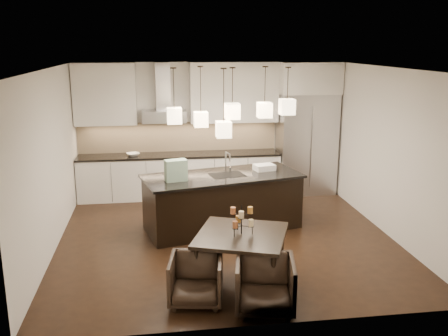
{
  "coord_description": "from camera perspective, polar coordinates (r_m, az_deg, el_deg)",
  "views": [
    {
      "loc": [
        -1.14,
        -7.81,
        3.19
      ],
      "look_at": [
        0.0,
        0.2,
        1.15
      ],
      "focal_mm": 40.0,
      "sensor_mm": 36.0,
      "label": 1
    }
  ],
  "objects": [
    {
      "name": "candelabra",
      "position": [
        6.7,
        2.01,
        -5.88
      ],
      "size": [
        0.43,
        0.43,
        0.41
      ],
      "primitive_type": null,
      "rotation": [
        0.0,
        0.0,
        -0.36
      ],
      "color": "black",
      "rests_on": "dining_table"
    },
    {
      "name": "refrigerator",
      "position": [
        10.9,
        9.37,
        2.77
      ],
      "size": [
        1.2,
        0.72,
        2.15
      ],
      "primitive_type": "cube",
      "color": "#B7B7BA",
      "rests_on": "floor"
    },
    {
      "name": "pendant_e",
      "position": [
        8.54,
        7.22,
        6.96
      ],
      "size": [
        0.24,
        0.24,
        0.26
      ],
      "primitive_type": "cube",
      "color": "#FFE2AD",
      "rests_on": "ceiling"
    },
    {
      "name": "candle_f",
      "position": [
        6.54,
        1.99,
        -5.35
      ],
      "size": [
        0.09,
        0.09,
        0.09
      ],
      "primitive_type": "cylinder",
      "rotation": [
        0.0,
        0.0,
        -0.36
      ],
      "color": "beige",
      "rests_on": "candelabra"
    },
    {
      "name": "wall_right",
      "position": [
        8.91,
        18.06,
        1.86
      ],
      "size": [
        0.02,
        5.5,
        2.8
      ],
      "primitive_type": "cube",
      "color": "silver",
      "rests_on": "ground"
    },
    {
      "name": "dining_table",
      "position": [
        6.9,
        1.97,
        -10.17
      ],
      "size": [
        1.49,
        1.49,
        0.69
      ],
      "primitive_type": null,
      "rotation": [
        0.0,
        0.0,
        -0.36
      ],
      "color": "black",
      "rests_on": "floor"
    },
    {
      "name": "pendant_f",
      "position": [
        8.17,
        -0.04,
        4.43
      ],
      "size": [
        0.24,
        0.24,
        0.26
      ],
      "primitive_type": "cube",
      "color": "#FFE2AD",
      "rests_on": "ceiling"
    },
    {
      "name": "candle_a",
      "position": [
        6.69,
        3.11,
        -6.27
      ],
      "size": [
        0.09,
        0.09,
        0.09
      ],
      "primitive_type": "cylinder",
      "rotation": [
        0.0,
        0.0,
        -0.36
      ],
      "color": "beige",
      "rests_on": "candelabra"
    },
    {
      "name": "upper_cab_right",
      "position": [
        10.56,
        1.17,
        8.63
      ],
      "size": [
        1.85,
        0.35,
        1.25
      ],
      "primitive_type": "cube",
      "color": "silver",
      "rests_on": "wall_back"
    },
    {
      "name": "pendant_d",
      "position": [
        8.76,
        4.66,
        6.62
      ],
      "size": [
        0.24,
        0.24,
        0.26
      ],
      "primitive_type": "cube",
      "color": "#FFE2AD",
      "rests_on": "ceiling"
    },
    {
      "name": "candle_b",
      "position": [
        6.82,
        1.64,
        -5.84
      ],
      "size": [
        0.09,
        0.09,
        0.09
      ],
      "primitive_type": "cylinder",
      "rotation": [
        0.0,
        0.0,
        -0.36
      ],
      "color": "#BD7A2C",
      "rests_on": "candelabra"
    },
    {
      "name": "candle_c",
      "position": [
        6.62,
        1.28,
        -6.48
      ],
      "size": [
        0.09,
        0.09,
        0.09
      ],
      "primitive_type": "cylinder",
      "rotation": [
        0.0,
        0.0,
        -0.36
      ],
      "color": "#AD5F35",
      "rests_on": "candelabra"
    },
    {
      "name": "armchair_left",
      "position": [
        6.4,
        -3.23,
        -12.63
      ],
      "size": [
        0.76,
        0.77,
        0.61
      ],
      "primitive_type": "imported",
      "rotation": [
        0.0,
        0.0,
        -0.16
      ],
      "color": "black",
      "rests_on": "floor"
    },
    {
      "name": "countertop",
      "position": [
        10.5,
        -5.1,
        1.5
      ],
      "size": [
        4.21,
        0.66,
        0.04
      ],
      "primitive_type": "cube",
      "color": "black",
      "rests_on": "lower_cabinets"
    },
    {
      "name": "wall_left",
      "position": [
        8.17,
        -19.32,
        0.7
      ],
      "size": [
        0.02,
        5.5,
        2.8
      ],
      "primitive_type": "cube",
      "color": "silver",
      "rests_on": "ground"
    },
    {
      "name": "hood_canopy",
      "position": [
        10.39,
        -6.87,
        5.92
      ],
      "size": [
        0.9,
        0.52,
        0.24
      ],
      "primitive_type": "cube",
      "color": "#B7B7BA",
      "rests_on": "wall_back"
    },
    {
      "name": "upper_cab_left",
      "position": [
        10.47,
        -13.48,
        8.2
      ],
      "size": [
        1.25,
        0.35,
        1.25
      ],
      "primitive_type": "cube",
      "color": "silver",
      "rests_on": "wall_back"
    },
    {
      "name": "wall_front",
      "position": [
        5.48,
        4.39,
        -4.95
      ],
      "size": [
        5.5,
        0.02,
        2.8
      ],
      "primitive_type": "cube",
      "color": "silver",
      "rests_on": "ground"
    },
    {
      "name": "backsplash",
      "position": [
        10.73,
        -5.23,
        3.59
      ],
      "size": [
        4.21,
        0.02,
        0.63
      ],
      "primitive_type": "cube",
      "color": "beige",
      "rests_on": "countertop"
    },
    {
      "name": "faucet",
      "position": [
        8.7,
        0.2,
        0.69
      ],
      "size": [
        0.16,
        0.27,
        0.4
      ],
      "primitive_type": null,
      "rotation": [
        0.0,
        0.0,
        0.23
      ],
      "color": "silver",
      "rests_on": "island_top"
    },
    {
      "name": "floor",
      "position": [
        8.51,
        0.19,
        -7.92
      ],
      "size": [
        5.5,
        5.5,
        0.02
      ],
      "primitive_type": "cube",
      "color": "black",
      "rests_on": "ground"
    },
    {
      "name": "island_top",
      "position": [
        8.63,
        -0.19,
        -0.94
      ],
      "size": [
        2.89,
        1.71,
        0.04
      ],
      "primitive_type": "cube",
      "rotation": [
        0.0,
        0.0,
        0.23
      ],
      "color": "black",
      "rests_on": "island_body"
    },
    {
      "name": "tote_bag",
      "position": [
        8.26,
        -5.52,
        -0.27
      ],
      "size": [
        0.39,
        0.26,
        0.36
      ],
      "primitive_type": "cube",
      "rotation": [
        0.0,
        0.0,
        0.23
      ],
      "color": "#20643E",
      "rests_on": "island_top"
    },
    {
      "name": "lower_cabinets",
      "position": [
        10.61,
        -5.04,
        -0.92
      ],
      "size": [
        4.21,
        0.62,
        0.88
      ],
      "primitive_type": "cube",
      "color": "silver",
      "rests_on": "floor"
    },
    {
      "name": "armchair_right",
      "position": [
        6.23,
        4.7,
        -13.17
      ],
      "size": [
        0.83,
        0.85,
        0.66
      ],
      "primitive_type": "imported",
      "rotation": [
        0.0,
        0.0,
        -0.19
      ],
      "color": "black",
      "rests_on": "floor"
    },
    {
      "name": "candle_e",
      "position": [
        6.7,
        1.04,
        -4.88
      ],
      "size": [
        0.09,
        0.09,
        0.09
      ],
      "primitive_type": "cylinder",
      "rotation": [
        0.0,
        0.0,
        -0.36
      ],
      "color": "#AD5F35",
      "rests_on": "candelabra"
    },
    {
      "name": "pendant_b",
      "position": [
        8.81,
        -2.66,
        5.57
      ],
      "size": [
        0.24,
        0.24,
        0.26
      ],
      "primitive_type": "cube",
      "color": "#FFE2AD",
      "rests_on": "ceiling"
    },
    {
      "name": "food_container",
      "position": [
        8.97,
        4.62,
        0.08
      ],
      "size": [
        0.4,
        0.33,
        0.1
      ],
      "primitive_type": "cube",
      "rotation": [
        0.0,
        0.0,
        0.23
      ],
      "color": "silver",
      "rests_on": "island_top"
    },
    {
      "name": "wall_back",
      "position": [
        10.78,
        -1.92,
        4.58
      ],
      "size": [
        5.5,
        0.02,
        2.8
      ],
      "primitive_type": "cube",
      "color": "silver",
      "rests_on": "ground"
    },
    {
      "name": "hood_chimney",
      "position": [
        10.44,
        -6.98,
        9.26
      ],
      "size": [
        0.3,
        0.28,
        0.96
      ],
      "primitive_type": "cube",
      "color": "#B7B7BA",
      "rests_on": "hood_canopy"
    },
    {
      "name": "pendant_c",
      "position": [
        8.37,
        0.96,
        6.51
      ],
      "size": [
        0.24,
        0.24,
        0.26
      ],
      "primitive_type": "cube",
      "color": "#FFE2AD",
      "rests_on": "ceiling"
    },
    {
      "name": "island_body",
      "position": [
        8.76,
        -0.19,
        -3.99
      ],
      "size": [
        2.79,
        1.61,
        0.92
      ],
      "primitive_type": "cube",
      "rotation": [
        0.0,
        0.0,
        0.23
      ],
      "color": "black",
      "rests_on": "floor"
    },
    {
      "name": "candle_d",
      "position": [
        6.72,
        3.0,
        -4.83
      ],
      "size": [
        0.09,
        0.09,
        0.09
      ],
      "primitive_type": "cylinder",
      "rotation": [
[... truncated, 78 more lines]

